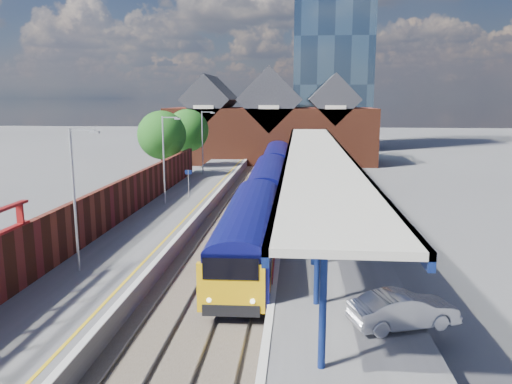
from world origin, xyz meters
The scene contains 22 objects.
ground centered at (0.00, 30.00, 0.00)m, with size 240.00×240.00×0.00m, color #5B5B5E.
ballast_bed centered at (0.00, 20.00, 0.03)m, with size 6.00×76.00×0.06m, color #473D33.
rails centered at (0.00, 20.00, 0.12)m, with size 4.51×76.00×0.14m.
left_platform centered at (-5.50, 20.00, 0.50)m, with size 5.00×76.00×1.00m, color #565659.
right_platform centered at (6.00, 20.00, 0.50)m, with size 6.00×76.00×1.00m, color #565659.
coping_left centered at (-3.15, 20.00, 1.02)m, with size 0.30×76.00×0.05m, color silver.
coping_right centered at (3.15, 20.00, 1.02)m, with size 0.30×76.00×0.05m, color silver.
yellow_line centered at (-3.75, 20.00, 1.01)m, with size 0.14×76.00×0.01m, color yellow.
train centered at (1.49, 35.38, 2.12)m, with size 3.15×65.95×3.45m.
canopy centered at (5.48, 21.95, 5.25)m, with size 4.50×52.00×4.48m.
lamp_post_b centered at (-6.36, 6.00, 4.99)m, with size 1.48×0.18×7.00m.
lamp_post_c centered at (-6.36, 22.00, 4.99)m, with size 1.48×0.18×7.00m.
lamp_post_d centered at (-6.36, 38.00, 4.99)m, with size 1.48×0.18×7.00m.
platform_sign centered at (-5.00, 24.00, 2.69)m, with size 0.55×0.08×2.50m.
brick_wall centered at (-8.10, 13.54, 2.45)m, with size 0.35×50.00×3.86m.
station_building centered at (0.00, 58.00, 5.45)m, with size 30.00×12.12×13.78m.
glass_tower centered at (10.00, 80.00, 20.20)m, with size 14.20×14.20×40.30m.
tree_near centered at (-10.35, 35.91, 5.35)m, with size 5.20×5.20×8.10m.
tree_far centered at (-9.35, 43.91, 5.35)m, with size 5.20×5.20×8.10m.
parked_car_silver centered at (8.14, 1.15, 1.67)m, with size 1.41×4.04×1.33m, color silver.
parked_car_dark centered at (7.97, 16.98, 1.67)m, with size 1.88×4.63×1.34m, color black.
parked_car_blue centered at (6.57, 18.19, 1.57)m, with size 1.89×4.10×1.14m, color navy.
Camera 1 is at (4.20, -16.55, 9.35)m, focal length 35.00 mm.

